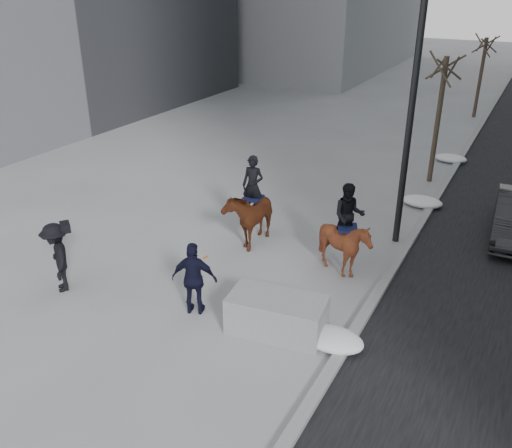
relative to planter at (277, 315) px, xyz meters
The scene contains 11 objects.
ground 1.63m from the planter, 157.86° to the left, with size 120.00×120.00×0.00m, color gray.
curb 10.71m from the planter, 81.76° to the left, with size 0.25×90.00×0.12m, color gray.
planter is the anchor object (origin of this frame).
tree_near 11.29m from the planter, 85.17° to the left, with size 1.20×1.20×5.00m, color #32261D, non-canonical shape.
tree_far 22.32m from the planter, 87.59° to the left, with size 1.20×1.20×4.53m, color #3C2D23, non-canonical shape.
mounted_left 4.43m from the planter, 125.86° to the left, with size 0.98×1.99×2.52m.
mounted_right 3.12m from the planter, 82.07° to the left, with size 1.71×1.80×2.42m.
feeder 2.01m from the planter, behind, with size 1.11×1.02×1.75m.
camera_crew 5.50m from the planter, behind, with size 1.29×1.21×1.75m.
lamppost 7.18m from the planter, 78.16° to the left, with size 0.25×1.64×9.09m.
snow_piles 6.87m from the planter, 79.64° to the left, with size 1.39×14.50×0.35m.
Camera 1 is at (5.64, -9.37, 7.08)m, focal length 38.00 mm.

